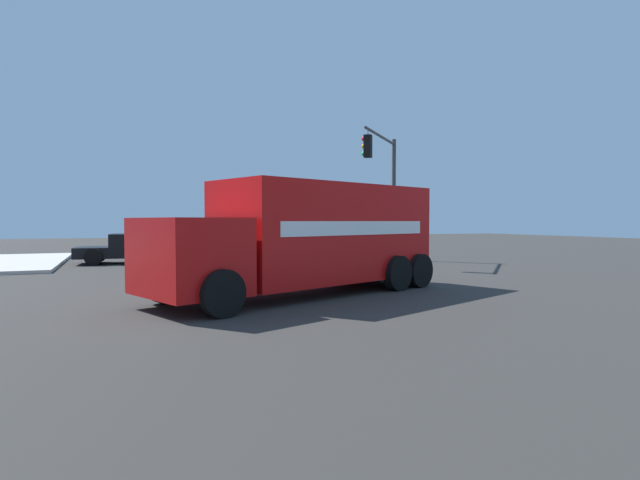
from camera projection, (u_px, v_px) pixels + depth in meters
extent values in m
plane|color=#33302D|center=(307.00, 288.00, 14.80)|extent=(100.00, 100.00, 0.00)
cube|color=red|center=(328.00, 232.00, 13.99)|extent=(4.54, 6.79, 2.63)
cube|color=red|center=(189.00, 256.00, 11.07)|extent=(2.93, 2.64, 1.70)
cube|color=black|center=(152.00, 242.00, 10.47)|extent=(1.91, 0.81, 0.88)
cube|color=#B2B2B7|center=(396.00, 276.00, 16.17)|extent=(2.22, 1.02, 0.21)
cube|color=white|center=(360.00, 228.00, 13.11)|extent=(1.95, 4.98, 0.36)
cube|color=white|center=(299.00, 227.00, 14.86)|extent=(1.95, 4.98, 0.36)
cylinder|color=black|center=(222.00, 293.00, 10.23)|extent=(0.62, 1.03, 1.00)
cylinder|color=black|center=(166.00, 283.00, 12.03)|extent=(0.62, 1.03, 1.00)
cylinder|color=black|center=(398.00, 273.00, 14.22)|extent=(0.62, 1.03, 1.00)
cylinder|color=black|center=(336.00, 267.00, 16.02)|extent=(0.62, 1.03, 1.00)
cylinder|color=black|center=(419.00, 271.00, 14.95)|extent=(0.62, 1.03, 1.00)
cylinder|color=black|center=(358.00, 265.00, 16.74)|extent=(0.62, 1.03, 1.00)
cylinder|color=#38383D|center=(394.00, 200.00, 25.31)|extent=(0.20, 0.20, 6.09)
cylinder|color=#38383D|center=(381.00, 137.00, 22.93)|extent=(3.60, 3.52, 0.12)
cylinder|color=#38383D|center=(368.00, 132.00, 20.98)|extent=(0.03, 0.03, 0.25)
cube|color=black|center=(368.00, 146.00, 21.00)|extent=(0.42, 0.42, 0.95)
sphere|color=red|center=(364.00, 139.00, 21.06)|extent=(0.20, 0.20, 0.20)
sphere|color=#EFA314|center=(364.00, 146.00, 21.07)|extent=(0.20, 0.20, 0.20)
sphere|color=#19CC4C|center=(364.00, 154.00, 21.08)|extent=(0.20, 0.20, 0.20)
cube|color=black|center=(93.00, 252.00, 23.12)|extent=(2.06, 1.65, 0.50)
cube|color=black|center=(130.00, 245.00, 23.59)|extent=(2.08, 1.85, 1.10)
cube|color=black|center=(130.00, 239.00, 23.58)|extent=(1.90, 1.57, 0.48)
cube|color=black|center=(171.00, 251.00, 24.16)|extent=(2.11, 2.15, 0.55)
cylinder|color=black|center=(93.00, 257.00, 22.21)|extent=(0.30, 0.78, 0.76)
cylinder|color=black|center=(99.00, 254.00, 24.12)|extent=(0.30, 0.78, 0.76)
cylinder|color=black|center=(174.00, 255.00, 23.24)|extent=(0.30, 0.78, 0.76)
cylinder|color=black|center=(173.00, 253.00, 25.16)|extent=(0.30, 0.78, 0.76)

